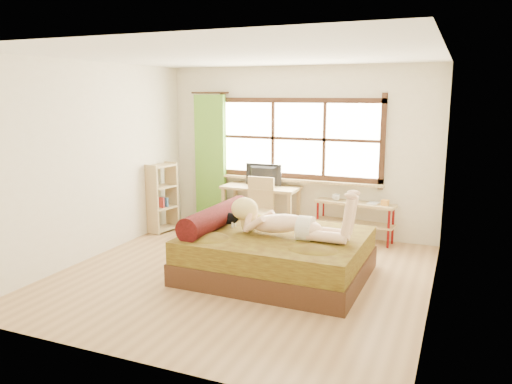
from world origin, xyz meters
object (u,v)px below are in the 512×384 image
at_px(desk, 261,192).
at_px(chair, 258,205).
at_px(kitten, 228,217).
at_px(bed, 272,253).
at_px(pipe_shelf, 356,213).
at_px(bookshelf, 162,197).
at_px(woman, 287,210).

bearing_deg(desk, chair, -74.18).
distance_m(kitten, chair, 1.34).
relative_size(bed, kitten, 6.75).
relative_size(kitten, pipe_shelf, 0.26).
height_order(desk, chair, chair).
bearing_deg(bookshelf, kitten, -21.95).
xyz_separation_m(desk, pipe_shelf, (1.54, 0.12, -0.22)).
distance_m(desk, bookshelf, 1.65).
xyz_separation_m(kitten, chair, (-0.12, 1.33, -0.13)).
height_order(woman, desk, woman).
distance_m(woman, chair, 1.81).
relative_size(kitten, chair, 0.33).
height_order(bed, desk, bed).
relative_size(woman, bookshelf, 1.35).
bearing_deg(bed, chair, 119.54).
bearing_deg(desk, bed, -63.52).
relative_size(desk, pipe_shelf, 0.99).
height_order(woman, chair, woman).
bearing_deg(woman, bed, 166.90).
distance_m(woman, bookshelf, 2.95).
bearing_deg(kitten, woman, -8.90).
distance_m(woman, desk, 2.15).
relative_size(bed, pipe_shelf, 1.75).
bearing_deg(bookshelf, woman, -15.18).
xyz_separation_m(bed, woman, (0.20, -0.05, 0.58)).
bearing_deg(pipe_shelf, chair, -154.63).
bearing_deg(bookshelf, bed, -16.11).
height_order(kitten, chair, chair).
bearing_deg(chair, bed, -61.09).
bearing_deg(woman, chair, 124.53).
distance_m(bed, desk, 2.03).
bearing_deg(chair, bookshelf, -173.01).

